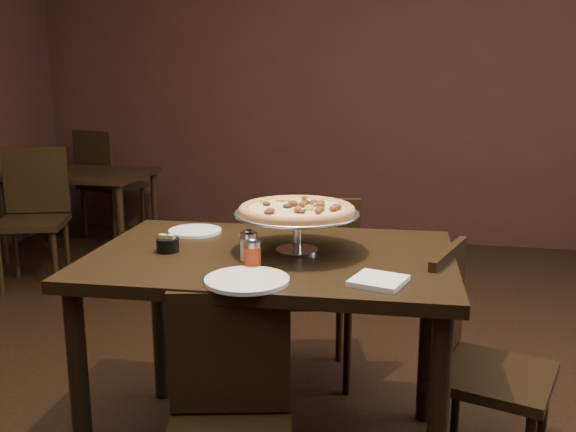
# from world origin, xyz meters

# --- Properties ---
(room) EXTENTS (6.04, 7.04, 2.84)m
(room) POSITION_xyz_m (0.06, 0.03, 1.40)
(room) COLOR black
(room) RESTS_ON ground
(dining_table) EXTENTS (1.34, 0.93, 0.82)m
(dining_table) POSITION_xyz_m (-0.05, 0.10, 0.71)
(dining_table) COLOR black
(dining_table) RESTS_ON ground
(background_table) EXTENTS (1.10, 0.74, 0.69)m
(background_table) POSITION_xyz_m (-2.20, 2.50, 0.60)
(background_table) COLOR black
(background_table) RESTS_ON ground
(pizza_stand) EXTENTS (0.46, 0.46, 0.19)m
(pizza_stand) POSITION_xyz_m (0.03, 0.15, 0.97)
(pizza_stand) COLOR silver
(pizza_stand) RESTS_ON dining_table
(parmesan_shaker) EXTENTS (0.06, 0.06, 0.11)m
(parmesan_shaker) POSITION_xyz_m (-0.11, 0.01, 0.87)
(parmesan_shaker) COLOR beige
(parmesan_shaker) RESTS_ON dining_table
(pepper_flake_shaker) EXTENTS (0.06, 0.06, 0.10)m
(pepper_flake_shaker) POSITION_xyz_m (-0.07, -0.09, 0.87)
(pepper_flake_shaker) COLOR #9C1F0E
(pepper_flake_shaker) RESTS_ON dining_table
(packet_caddy) EXTENTS (0.08, 0.08, 0.06)m
(packet_caddy) POSITION_xyz_m (-0.43, 0.04, 0.84)
(packet_caddy) COLOR black
(packet_caddy) RESTS_ON dining_table
(napkin_stack) EXTENTS (0.19, 0.19, 0.02)m
(napkin_stack) POSITION_xyz_m (0.35, -0.16, 0.83)
(napkin_stack) COLOR white
(napkin_stack) RESTS_ON dining_table
(plate_left) EXTENTS (0.22, 0.22, 0.01)m
(plate_left) POSITION_xyz_m (-0.43, 0.34, 0.82)
(plate_left) COLOR white
(plate_left) RESTS_ON dining_table
(plate_near) EXTENTS (0.27, 0.27, 0.01)m
(plate_near) POSITION_xyz_m (-0.05, -0.23, 0.82)
(plate_near) COLOR white
(plate_near) RESTS_ON dining_table
(serving_spatula) EXTENTS (0.16, 0.16, 0.02)m
(serving_spatula) POSITION_xyz_m (0.06, 0.13, 0.97)
(serving_spatula) COLOR silver
(serving_spatula) RESTS_ON pizza_stand
(chair_far) EXTENTS (0.52, 0.52, 0.93)m
(chair_far) POSITION_xyz_m (-0.02, 0.70, 0.51)
(chair_far) COLOR black
(chair_far) RESTS_ON ground
(chair_near) EXTENTS (0.46, 0.46, 0.81)m
(chair_near) POSITION_xyz_m (-0.06, -0.42, 0.44)
(chair_near) COLOR black
(chair_near) RESTS_ON ground
(chair_side) EXTENTS (0.50, 0.50, 0.85)m
(chair_side) POSITION_xyz_m (0.68, 0.14, 0.47)
(chair_side) COLOR black
(chair_side) RESTS_ON ground
(bg_chair_far) EXTENTS (0.57, 0.57, 0.97)m
(bg_chair_far) POSITION_xyz_m (-2.28, 3.08, 0.53)
(bg_chair_far) COLOR black
(bg_chair_far) RESTS_ON ground
(bg_chair_near) EXTENTS (0.56, 0.56, 0.95)m
(bg_chair_near) POSITION_xyz_m (-2.16, 1.81, 0.52)
(bg_chair_near) COLOR black
(bg_chair_near) RESTS_ON ground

